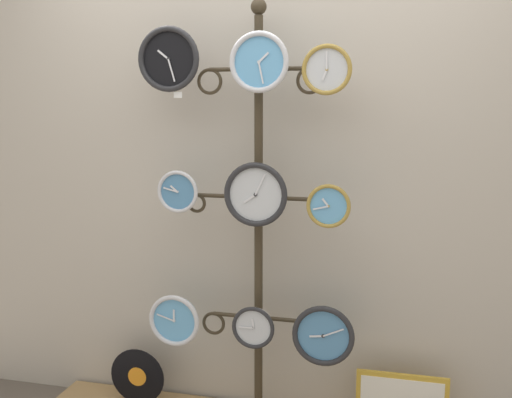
{
  "coord_description": "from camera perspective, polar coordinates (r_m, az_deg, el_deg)",
  "views": [
    {
      "loc": [
        0.68,
        -2.32,
        1.63
      ],
      "look_at": [
        0.0,
        0.36,
        1.18
      ],
      "focal_mm": 42.0,
      "sensor_mm": 36.0,
      "label": 1
    }
  ],
  "objects": [
    {
      "name": "clock_bottom_right",
      "position": [
        2.87,
        6.42,
        -12.8
      ],
      "size": [
        0.29,
        0.04,
        0.29
      ],
      "color": "#4C84B2"
    },
    {
      "name": "clock_bottom_left",
      "position": [
        3.03,
        -7.77,
        -11.38
      ],
      "size": [
        0.26,
        0.04,
        0.26
      ],
      "color": "#60A8DB"
    },
    {
      "name": "display_stand",
      "position": [
        2.96,
        0.24,
        -8.92
      ],
      "size": [
        0.73,
        0.42,
        2.09
      ],
      "color": "#382D1E",
      "rests_on": "ground_plane"
    },
    {
      "name": "clock_top_center",
      "position": [
        2.73,
        0.31,
        12.9
      ],
      "size": [
        0.27,
        0.04,
        0.27
      ],
      "color": "#60A8DB"
    },
    {
      "name": "clock_top_right",
      "position": [
        2.67,
        6.77,
        12.14
      ],
      "size": [
        0.22,
        0.04,
        0.22
      ],
      "color": "silver"
    },
    {
      "name": "clock_middle_right",
      "position": [
        2.69,
        6.93,
        -0.66
      ],
      "size": [
        0.2,
        0.04,
        0.2
      ],
      "color": "#60A8DB"
    },
    {
      "name": "clock_middle_center",
      "position": [
        2.77,
        -0.03,
        0.43
      ],
      "size": [
        0.3,
        0.04,
        0.3
      ],
      "color": "silver"
    },
    {
      "name": "clock_middle_left",
      "position": [
        2.89,
        -7.43,
        0.7
      ],
      "size": [
        0.21,
        0.04,
        0.21
      ],
      "color": "#4C84B2"
    },
    {
      "name": "price_tag_upper",
      "position": [
        2.84,
        -7.45,
        9.81
      ],
      "size": [
        0.04,
        0.0,
        0.03
      ],
      "color": "white"
    },
    {
      "name": "clock_bottom_center",
      "position": [
        2.92,
        -0.15,
        -12.13
      ],
      "size": [
        0.21,
        0.04,
        0.21
      ],
      "color": "silver"
    },
    {
      "name": "shop_wall",
      "position": [
        2.98,
        0.99,
        4.81
      ],
      "size": [
        4.4,
        0.04,
        2.8
      ],
      "color": "#BCB2A3",
      "rests_on": "ground_plane"
    },
    {
      "name": "vinyl_record",
      "position": [
        3.33,
        -11.23,
        -16.24
      ],
      "size": [
        0.3,
        0.01,
        0.3
      ],
      "color": "black",
      "rests_on": "low_shelf"
    },
    {
      "name": "clock_top_left",
      "position": [
        2.86,
        -8.3,
        13.04
      ],
      "size": [
        0.3,
        0.04,
        0.3
      ],
      "color": "black"
    }
  ]
}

